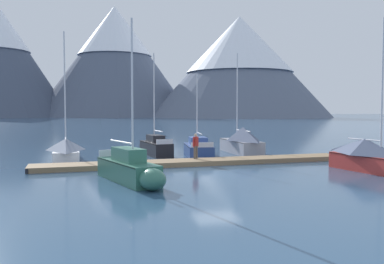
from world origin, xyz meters
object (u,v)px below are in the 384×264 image
at_px(sailboat_second_berth, 131,169).
at_px(sailboat_mid_dock_port, 154,146).
at_px(sailboat_mid_dock_starboard, 197,148).
at_px(sailboat_nearest_berth, 66,149).
at_px(sailboat_far_berth, 240,141).
at_px(person_on_dock, 196,144).
at_px(sailboat_outer_slip, 374,157).

relative_size(sailboat_second_berth, sailboat_mid_dock_port, 0.98).
height_order(sailboat_second_berth, sailboat_mid_dock_starboard, sailboat_second_berth).
xyz_separation_m(sailboat_nearest_berth, sailboat_far_berth, (13.74, 1.48, 0.29)).
height_order(sailboat_mid_dock_starboard, person_on_dock, sailboat_mid_dock_starboard).
height_order(sailboat_second_berth, sailboat_far_berth, sailboat_far_berth).
bearing_deg(sailboat_mid_dock_starboard, sailboat_far_berth, 13.59).
bearing_deg(sailboat_mid_dock_starboard, sailboat_mid_dock_port, 159.50).
relative_size(sailboat_second_berth, sailboat_outer_slip, 0.92).
xyz_separation_m(sailboat_second_berth, sailboat_far_berth, (9.90, 12.17, 0.34)).
bearing_deg(sailboat_nearest_berth, sailboat_mid_dock_starboard, 3.15).
bearing_deg(sailboat_nearest_berth, sailboat_mid_dock_port, 15.02).
distance_m(sailboat_second_berth, person_on_dock, 7.96).
bearing_deg(sailboat_mid_dock_port, sailboat_outer_slip, -48.47).
height_order(sailboat_far_berth, sailboat_outer_slip, sailboat_outer_slip).
relative_size(sailboat_nearest_berth, sailboat_mid_dock_port, 1.15).
distance_m(sailboat_second_berth, sailboat_mid_dock_port, 12.76).
xyz_separation_m(sailboat_mid_dock_port, sailboat_mid_dock_starboard, (3.28, -1.22, -0.08)).
distance_m(sailboat_mid_dock_port, person_on_dock, 6.44).
xyz_separation_m(sailboat_mid_dock_starboard, person_on_dock, (-1.29, -4.87, 0.70)).
bearing_deg(sailboat_outer_slip, sailboat_far_berth, 107.11).
height_order(sailboat_nearest_berth, sailboat_far_berth, sailboat_nearest_berth).
height_order(sailboat_mid_dock_starboard, sailboat_far_berth, sailboat_far_berth).
bearing_deg(sailboat_second_berth, sailboat_outer_slip, 0.94).
height_order(sailboat_mid_dock_port, sailboat_mid_dock_starboard, sailboat_mid_dock_port).
relative_size(sailboat_second_berth, sailboat_far_berth, 0.95).
bearing_deg(sailboat_second_berth, sailboat_mid_dock_port, 77.58).
bearing_deg(sailboat_second_berth, sailboat_nearest_berth, 109.75).
bearing_deg(sailboat_outer_slip, sailboat_second_berth, -179.06).
height_order(sailboat_nearest_berth, sailboat_mid_dock_port, sailboat_nearest_berth).
relative_size(sailboat_outer_slip, person_on_dock, 5.07).
relative_size(sailboat_mid_dock_port, person_on_dock, 4.73).
distance_m(sailboat_mid_dock_port, sailboat_outer_slip, 16.35).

